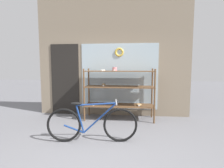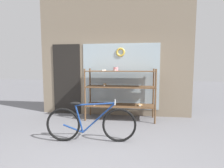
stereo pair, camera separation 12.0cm
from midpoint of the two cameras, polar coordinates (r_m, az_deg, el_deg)
The scene contains 4 objects.
ground_plane at distance 3.08m, azimuth -4.42°, elevation -22.29°, with size 30.00×30.00×0.00m, color slate.
storefront_facade at distance 5.16m, azimuth 0.81°, elevation 9.83°, with size 4.44×0.13×3.75m.
display_case at distance 4.74m, azimuth 3.26°, elevation -1.50°, with size 1.86×0.58×1.43m.
bicycle at distance 3.45m, azimuth -5.94°, elevation -12.74°, with size 1.73×0.46×0.79m.
Camera 2 is at (0.64, -2.65, 1.45)m, focal length 28.00 mm.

